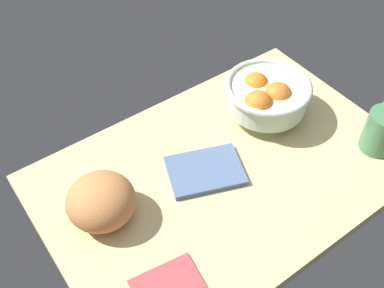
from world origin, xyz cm
name	(u,v)px	position (x,y,z in cm)	size (l,w,h in cm)	color
ground_plane	(225,174)	(0.00, 0.00, -1.50)	(78.99, 52.79, 3.00)	#D2BE86
fruit_bowl	(266,96)	(-18.35, -8.12, 6.20)	(20.46, 20.46, 10.73)	silver
bread_loaf	(101,201)	(27.02, -5.19, 4.75)	(13.66, 13.56, 9.50)	#C87F48
napkin_folded	(205,171)	(4.01, -2.01, 0.61)	(15.90, 11.46, 1.22)	slate
napkin_spare	(167,284)	(25.14, 14.66, 0.43)	(12.25, 7.88, 0.86)	#AD484C
mug	(381,130)	(-32.33, 14.46, 4.99)	(10.84, 9.49, 9.98)	#488354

